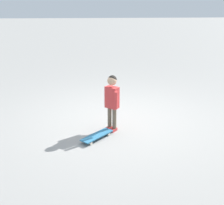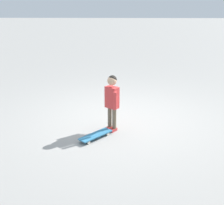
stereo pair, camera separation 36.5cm
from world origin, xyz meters
TOP-DOWN VIEW (x-y plane):
  - ground_plane at (0.00, 0.00)m, footprint 50.00×50.00m
  - child_person at (-0.53, 0.20)m, footprint 0.38×0.28m
  - skateboard at (-0.88, 0.48)m, footprint 0.61×0.59m

SIDE VIEW (x-z plane):
  - ground_plane at x=0.00m, z-range 0.00..0.00m
  - skateboard at x=-0.88m, z-range 0.02..0.10m
  - child_person at x=-0.53m, z-range 0.13..1.19m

